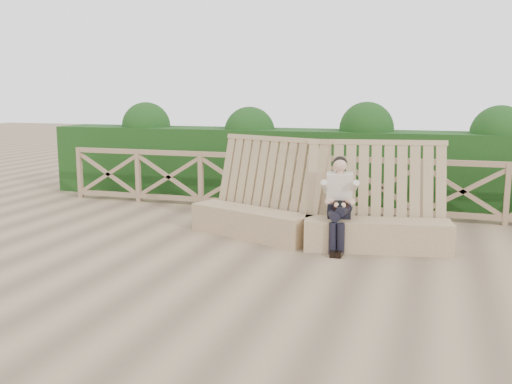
% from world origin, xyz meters
% --- Properties ---
extents(ground, '(60.00, 60.00, 0.00)m').
position_xyz_m(ground, '(0.00, 0.00, 0.00)').
color(ground, brown).
rests_on(ground, ground).
extents(bench, '(4.14, 1.48, 1.58)m').
position_xyz_m(bench, '(0.65, 1.35, 0.40)').
color(bench, '#7E6448').
rests_on(bench, ground).
extents(woman, '(0.43, 0.83, 1.35)m').
position_xyz_m(woman, '(1.09, 1.09, 0.73)').
color(woman, black).
rests_on(woman, ground).
extents(guardrail, '(10.10, 0.09, 1.10)m').
position_xyz_m(guardrail, '(0.00, 3.50, 0.55)').
color(guardrail, '#8C6B51').
rests_on(guardrail, ground).
extents(hedge, '(12.00, 1.20, 1.50)m').
position_xyz_m(hedge, '(0.00, 4.70, 0.75)').
color(hedge, black).
rests_on(hedge, ground).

